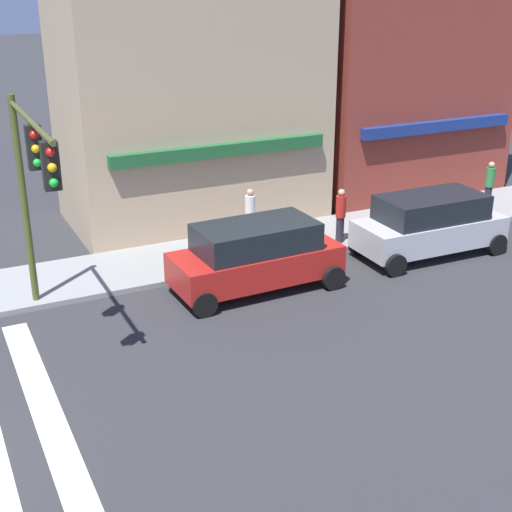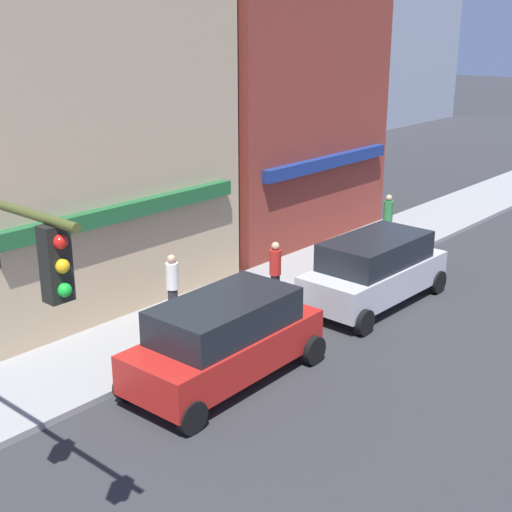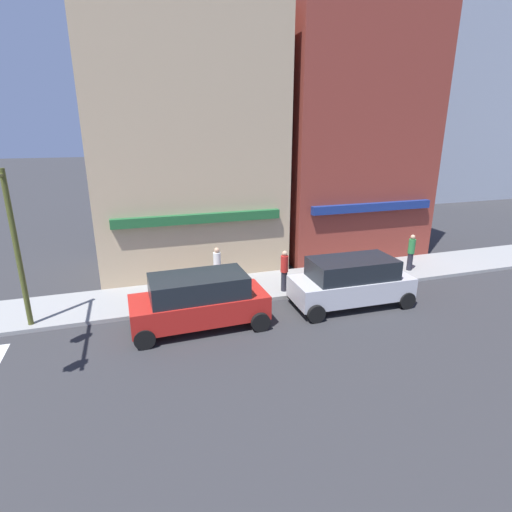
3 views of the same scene
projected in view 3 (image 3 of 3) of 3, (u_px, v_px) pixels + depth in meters
The scene contains 6 objects.
storefront_row at pixel (274, 136), 19.92m from camera, with size 16.87×5.30×13.51m.
suv_red at pixel (199, 300), 13.89m from camera, with size 4.75×2.12×1.94m.
suv_silver at pixel (351, 281), 15.62m from camera, with size 4.74×2.12×1.94m.
pedestrian_green_top at pixel (411, 252), 19.16m from camera, with size 0.32×0.32×1.77m.
pedestrian_red_jacket at pixel (284, 270), 16.69m from camera, with size 0.32×0.32×1.77m.
pedestrian_white_shirt at pixel (217, 267), 17.12m from camera, with size 0.32×0.32×1.77m.
Camera 3 is at (7.52, -8.06, 6.74)m, focal length 28.00 mm.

